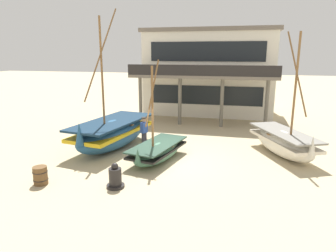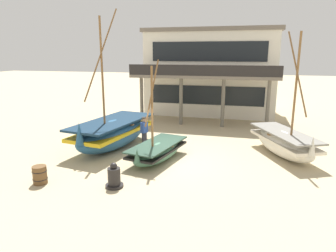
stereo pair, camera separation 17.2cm
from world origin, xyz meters
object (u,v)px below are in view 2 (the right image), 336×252
(fishing_boat_far_right, at_px, (284,142))
(fisherman_by_hull, at_px, (144,133))
(wooden_barrel, at_px, (40,175))
(capstan_winch, at_px, (114,178))
(fishing_boat_near_left, at_px, (157,151))
(harbor_building_main, at_px, (211,72))
(fishing_boat_centre_large, at_px, (113,133))

(fishing_boat_far_right, xyz_separation_m, fisherman_by_hull, (-6.82, -0.69, 0.17))
(wooden_barrel, bearing_deg, capstan_winch, 8.51)
(capstan_winch, xyz_separation_m, wooden_barrel, (-2.85, -0.43, -0.02))
(fishing_boat_near_left, relative_size, harbor_building_main, 0.44)
(wooden_barrel, xyz_separation_m, harbor_building_main, (4.49, 16.09, 3.00))
(fisherman_by_hull, relative_size, capstan_winch, 1.78)
(capstan_winch, xyz_separation_m, harbor_building_main, (1.64, 15.67, 2.97))
(fishing_boat_near_left, distance_m, fishing_boat_centre_large, 3.09)
(fishing_boat_far_right, relative_size, wooden_barrel, 8.28)
(harbor_building_main, bearing_deg, fisherman_by_hull, -100.48)
(fishing_boat_near_left, bearing_deg, fisherman_by_hull, 127.75)
(fishing_boat_near_left, distance_m, wooden_barrel, 5.07)
(fishing_boat_far_right, height_order, fisherman_by_hull, fishing_boat_far_right)
(harbor_building_main, bearing_deg, wooden_barrel, -105.59)
(fishing_boat_far_right, distance_m, harbor_building_main, 11.71)
(fishing_boat_near_left, distance_m, capstan_winch, 3.26)
(fishing_boat_far_right, height_order, wooden_barrel, fishing_boat_far_right)
(fishing_boat_near_left, distance_m, harbor_building_main, 12.85)
(fishing_boat_centre_large, height_order, capstan_winch, fishing_boat_centre_large)
(fishing_boat_near_left, xyz_separation_m, harbor_building_main, (0.93, 12.49, 2.89))
(capstan_winch, bearing_deg, fishing_boat_far_right, 39.64)
(capstan_winch, height_order, harbor_building_main, harbor_building_main)
(fishing_boat_centre_large, bearing_deg, fishing_boat_near_left, -24.38)
(fishing_boat_near_left, xyz_separation_m, fisherman_by_hull, (-1.12, 1.44, 0.38))
(fishing_boat_centre_large, bearing_deg, fisherman_by_hull, 6.00)
(fishing_boat_centre_large, distance_m, harbor_building_main, 12.09)
(harbor_building_main, bearing_deg, fishing_boat_near_left, -94.24)
(fishing_boat_near_left, relative_size, fishing_boat_far_right, 0.79)
(fisherman_by_hull, bearing_deg, capstan_winch, -85.03)
(fisherman_by_hull, xyz_separation_m, harbor_building_main, (2.04, 11.04, 2.51))
(fishing_boat_far_right, bearing_deg, fishing_boat_centre_large, -174.17)
(fishing_boat_centre_large, xyz_separation_m, fisherman_by_hull, (1.68, 0.18, 0.03))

